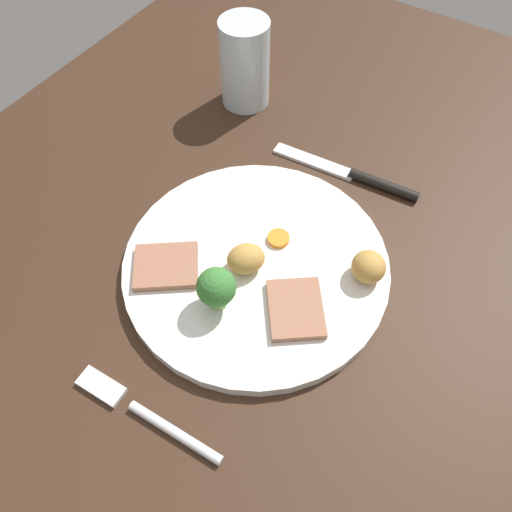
% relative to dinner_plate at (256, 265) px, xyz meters
% --- Properties ---
extents(dining_table, '(1.20, 0.84, 0.04)m').
position_rel_dinner_plate_xyz_m(dining_table, '(-0.03, 0.01, -0.02)').
color(dining_table, '#382316').
rests_on(dining_table, ground).
extents(dinner_plate, '(0.28, 0.28, 0.01)m').
position_rel_dinner_plate_xyz_m(dinner_plate, '(0.00, 0.00, 0.00)').
color(dinner_plate, white).
rests_on(dinner_plate, dining_table).
extents(meat_slice_main, '(0.08, 0.08, 0.01)m').
position_rel_dinner_plate_xyz_m(meat_slice_main, '(-0.06, 0.07, 0.01)').
color(meat_slice_main, '#9E664C').
rests_on(meat_slice_main, dinner_plate).
extents(meat_slice_under, '(0.08, 0.08, 0.01)m').
position_rel_dinner_plate_xyz_m(meat_slice_under, '(-0.03, -0.06, 0.01)').
color(meat_slice_under, '#9E664C').
rests_on(meat_slice_under, dinner_plate).
extents(roast_potato_left, '(0.05, 0.05, 0.03)m').
position_rel_dinner_plate_xyz_m(roast_potato_left, '(-0.01, 0.00, 0.02)').
color(roast_potato_left, '#BC8C42').
rests_on(roast_potato_left, dinner_plate).
extents(roast_potato_right, '(0.05, 0.05, 0.03)m').
position_rel_dinner_plate_xyz_m(roast_potato_right, '(0.05, -0.10, 0.02)').
color(roast_potato_right, '#BC8C42').
rests_on(roast_potato_right, dinner_plate).
extents(carrot_coin_front, '(0.02, 0.02, 0.01)m').
position_rel_dinner_plate_xyz_m(carrot_coin_front, '(0.04, -0.01, 0.01)').
color(carrot_coin_front, orange).
rests_on(carrot_coin_front, dinner_plate).
extents(broccoli_floret, '(0.04, 0.04, 0.05)m').
position_rel_dinner_plate_xyz_m(broccoli_floret, '(-0.06, 0.00, 0.04)').
color(broccoli_floret, '#8CB766').
rests_on(broccoli_floret, dinner_plate).
extents(fork, '(0.02, 0.15, 0.01)m').
position_rel_dinner_plate_xyz_m(fork, '(-0.18, 0.00, -0.00)').
color(fork, silver).
rests_on(fork, dining_table).
extents(knife, '(0.03, 0.19, 0.01)m').
position_rel_dinner_plate_xyz_m(knife, '(0.17, -0.03, -0.00)').
color(knife, black).
rests_on(knife, dining_table).
extents(water_glass, '(0.06, 0.06, 0.11)m').
position_rel_dinner_plate_xyz_m(water_glass, '(0.23, 0.16, 0.05)').
color(water_glass, silver).
rests_on(water_glass, dining_table).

